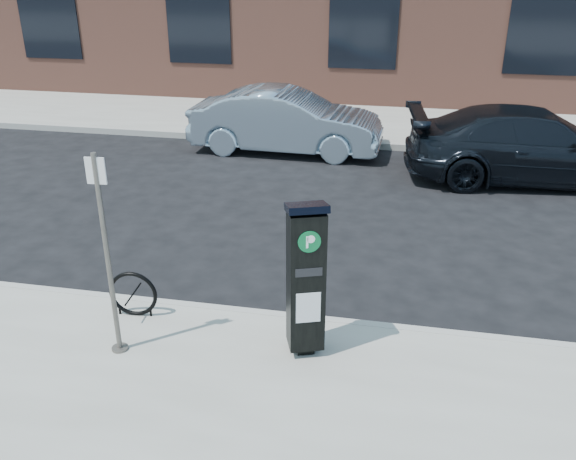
% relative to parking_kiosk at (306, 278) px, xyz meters
% --- Properties ---
extents(ground, '(120.00, 120.00, 0.00)m').
position_rel_parking_kiosk_xyz_m(ground, '(-0.50, 0.73, -1.11)').
color(ground, black).
rests_on(ground, ground).
extents(sidewalk_far, '(60.00, 12.00, 0.15)m').
position_rel_parking_kiosk_xyz_m(sidewalk_far, '(-0.50, 14.73, -1.04)').
color(sidewalk_far, gray).
rests_on(sidewalk_far, ground).
extents(curb_near, '(60.00, 0.12, 0.16)m').
position_rel_parking_kiosk_xyz_m(curb_near, '(-0.50, 0.71, -1.04)').
color(curb_near, '#9E9B93').
rests_on(curb_near, ground).
extents(curb_far, '(60.00, 0.12, 0.16)m').
position_rel_parking_kiosk_xyz_m(curb_far, '(-0.50, 8.75, -1.04)').
color(curb_far, '#9E9B93').
rests_on(curb_far, ground).
extents(parking_kiosk, '(0.54, 0.51, 1.88)m').
position_rel_parking_kiosk_xyz_m(parking_kiosk, '(0.00, 0.00, 0.00)').
color(parking_kiosk, black).
rests_on(parking_kiosk, sidewalk_near).
extents(sign_pole, '(0.21, 0.19, 2.40)m').
position_rel_parking_kiosk_xyz_m(sign_pole, '(-2.13, -0.40, 0.23)').
color(sign_pole, '#4F4C46').
rests_on(sign_pole, sidewalk_near).
extents(bike_rack, '(0.63, 0.10, 0.63)m').
position_rel_parking_kiosk_xyz_m(bike_rack, '(-2.26, 0.33, -0.66)').
color(bike_rack, black).
rests_on(bike_rack, sidewalk_near).
extents(car_silver, '(4.56, 1.69, 1.49)m').
position_rel_parking_kiosk_xyz_m(car_silver, '(-1.86, 8.13, -0.37)').
color(car_silver, '#93A9BB').
rests_on(car_silver, ground).
extents(car_dark, '(5.39, 2.64, 1.51)m').
position_rel_parking_kiosk_xyz_m(car_dark, '(3.55, 7.13, -0.36)').
color(car_dark, black).
rests_on(car_dark, ground).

